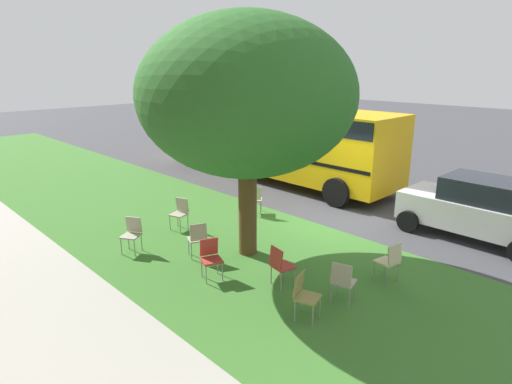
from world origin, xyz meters
TOP-DOWN VIEW (x-y plane):
  - ground at (0.00, 0.00)m, footprint 80.00×80.00m
  - grass_verge at (0.00, 3.20)m, footprint 48.00×6.00m
  - sidewalk_strip at (0.00, 7.60)m, footprint 48.00×2.80m
  - street_tree at (0.17, 3.01)m, footprint 4.88×4.88m
  - chair_0 at (0.80, 4.05)m, footprint 0.55×0.55m
  - chair_1 at (-2.82, 3.34)m, footprint 0.52×0.52m
  - chair_2 at (-2.63, 4.25)m, footprint 0.53×0.52m
  - chair_3 at (2.67, 3.26)m, footprint 0.52×0.52m
  - chair_4 at (2.12, 0.88)m, footprint 0.59×0.59m
  - chair_5 at (-1.52, 3.69)m, footprint 0.49×0.50m
  - chair_6 at (-0.22, 4.47)m, footprint 0.54×0.54m
  - chair_7 at (2.19, 5.00)m, footprint 0.57×0.57m
  - chair_8 at (-3.00, 1.89)m, footprint 0.48×0.48m
  - parked_car at (-3.34, -1.97)m, footprint 3.70×1.92m
  - school_bus at (4.77, -2.74)m, footprint 10.40×2.80m

SIDE VIEW (x-z plane):
  - ground at x=0.00m, z-range 0.00..0.00m
  - grass_verge at x=0.00m, z-range 0.00..0.01m
  - sidewalk_strip at x=0.00m, z-range 0.00..0.01m
  - chair_0 at x=0.80m, z-range 0.08..0.96m
  - chair_1 at x=-2.82m, z-range 0.08..0.96m
  - chair_2 at x=-2.63m, z-range 0.08..0.96m
  - chair_3 at x=2.67m, z-range 0.08..0.96m
  - chair_4 at x=2.12m, z-range 0.08..0.96m
  - chair_5 at x=-1.52m, z-range 0.08..0.96m
  - chair_6 at x=-0.22m, z-range 0.08..0.96m
  - chair_7 at x=2.19m, z-range 0.08..0.96m
  - chair_8 at x=-3.00m, z-range 0.08..0.96m
  - parked_car at x=-3.34m, z-range 0.01..1.66m
  - school_bus at x=4.77m, z-range 0.32..3.20m
  - street_tree at x=0.17m, z-range 0.97..6.56m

